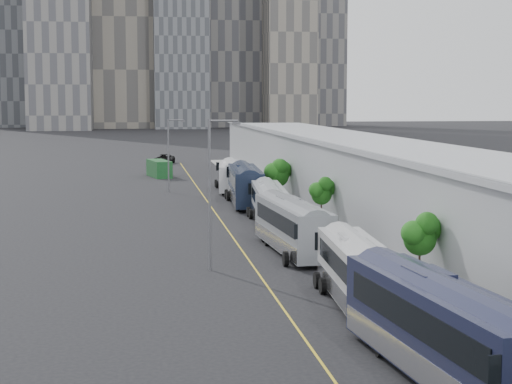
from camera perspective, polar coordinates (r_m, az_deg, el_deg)
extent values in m
cube|color=gray|center=(68.70, 7.24, -2.85)|extent=(10.00, 170.00, 0.12)
cube|color=gold|center=(66.74, -1.50, -3.12)|extent=(0.12, 160.00, 0.02)
cube|color=gray|center=(69.42, 10.47, -0.03)|extent=(12.00, 160.00, 6.80)
cube|color=gray|center=(69.20, 10.51, 1.98)|extent=(12.45, 160.40, 2.57)
cube|color=gray|center=(67.48, 5.76, 2.93)|extent=(0.30, 160.00, 0.40)
cube|color=slate|center=(322.21, -5.07, 11.37)|extent=(20.00, 20.00, 80.00)
cube|color=gray|center=(321.45, 2.25, 10.51)|extent=(18.00, 18.00, 70.00)
cube|color=slate|center=(359.78, 3.97, 11.64)|extent=(22.00, 22.00, 90.00)
cube|color=black|center=(33.75, 12.28, -8.97)|extent=(4.05, 14.11, 3.37)
cube|color=black|center=(33.41, 12.43, -8.06)|extent=(3.95, 12.45, 1.15)
cube|color=silver|center=(34.05, 12.24, -10.73)|extent=(4.06, 13.83, 1.08)
cube|color=black|center=(34.80, 11.43, -5.37)|extent=(1.60, 2.47, 0.32)
cube|color=#BCBCBE|center=(45.06, 6.86, -5.36)|extent=(3.19, 12.41, 2.98)
cube|color=black|center=(44.78, 6.93, -4.73)|extent=(3.16, 10.94, 1.01)
cube|color=silver|center=(45.26, 6.85, -6.54)|extent=(3.21, 12.17, 0.95)
cube|color=#BCBCBE|center=(46.12, 6.44, -3.03)|extent=(1.35, 2.15, 0.28)
cube|color=gray|center=(60.23, 2.44, -2.28)|extent=(3.48, 13.21, 3.17)
cube|color=black|center=(59.96, 2.48, -1.77)|extent=(3.43, 11.65, 1.08)
cube|color=silver|center=(60.39, 2.43, -3.23)|extent=(3.50, 12.96, 1.01)
cube|color=gray|center=(61.48, 2.19, -0.48)|extent=(1.45, 2.29, 0.30)
cube|color=#A6AAB0|center=(74.43, 0.88, -0.76)|extent=(3.38, 12.25, 2.93)
cube|color=black|center=(74.18, 0.90, -0.37)|extent=(3.32, 10.81, 1.00)
cube|color=silver|center=(74.55, 0.88, -1.48)|extent=(3.40, 12.02, 0.94)
cube|color=#A6AAB0|center=(75.62, 0.72, 0.57)|extent=(1.37, 2.14, 0.28)
cube|color=#161F33|center=(87.83, -0.73, 0.48)|extent=(3.57, 14.08, 3.38)
cube|color=black|center=(87.56, -0.71, 0.87)|extent=(3.54, 12.42, 1.15)
cube|color=silver|center=(87.94, -0.73, -0.22)|extent=(3.60, 13.81, 1.08)
cube|color=#161F33|center=(89.25, -0.86, 1.77)|extent=(1.53, 2.44, 0.32)
cube|color=white|center=(101.44, -1.78, 1.09)|extent=(3.65, 12.25, 2.92)
cube|color=black|center=(101.21, -1.77, 1.38)|extent=(3.56, 10.82, 0.99)
cube|color=silver|center=(101.53, -1.78, 0.57)|extent=(3.67, 12.02, 0.94)
cube|color=white|center=(102.69, -1.87, 2.05)|extent=(1.41, 2.16, 0.28)
cylinder|color=black|center=(46.49, 10.83, -5.00)|extent=(0.18, 0.18, 3.75)
sphere|color=#185413|center=(46.17, 10.88, -2.77)|extent=(1.77, 1.77, 1.77)
cylinder|color=black|center=(69.83, 4.37, -1.31)|extent=(0.18, 0.18, 3.41)
sphere|color=#185413|center=(69.63, 4.38, 0.05)|extent=(1.70, 1.70, 1.70)
cylinder|color=black|center=(88.94, 1.41, 0.26)|extent=(0.18, 0.18, 3.22)
sphere|color=#185413|center=(88.78, 1.41, 1.36)|extent=(2.51, 2.51, 2.51)
cylinder|color=#59595E|center=(53.88, -3.11, -0.23)|extent=(0.18, 0.18, 9.57)
cylinder|color=#59595E|center=(53.65, -2.18, 4.77)|extent=(1.80, 0.14, 0.14)
cube|color=#59595E|center=(53.74, -1.33, 4.61)|extent=(0.50, 0.22, 0.18)
cylinder|color=#59595E|center=(99.93, -5.86, 2.41)|extent=(0.18, 0.18, 8.52)
cylinder|color=#59595E|center=(99.78, -5.37, 4.80)|extent=(1.80, 0.14, 0.14)
cube|color=#59595E|center=(99.82, -4.91, 4.72)|extent=(0.50, 0.22, 0.18)
cube|color=#15451E|center=(120.31, -6.47, 1.56)|extent=(3.51, 7.14, 2.33)
imported|color=black|center=(145.09, -6.15, 2.20)|extent=(4.18, 6.19, 1.58)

